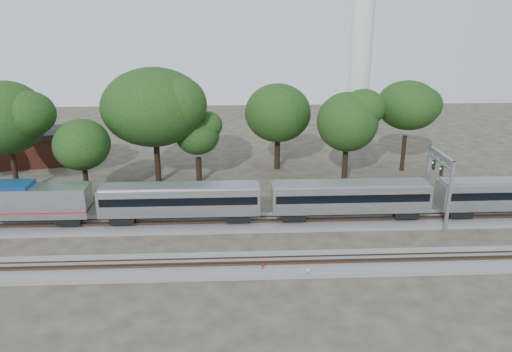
{
  "coord_description": "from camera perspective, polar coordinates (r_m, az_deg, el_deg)",
  "views": [
    {
      "loc": [
        3.11,
        -46.89,
        23.91
      ],
      "look_at": [
        5.58,
        5.0,
        6.25
      ],
      "focal_mm": 35.0,
      "sensor_mm": 36.0,
      "label": 1
    }
  ],
  "objects": [
    {
      "name": "ground",
      "position": [
        52.73,
        -5.87,
        -8.3
      ],
      "size": [
        160.0,
        160.0,
        0.0
      ],
      "primitive_type": "plane",
      "color": "#383328",
      "rests_on": "ground"
    },
    {
      "name": "track_far",
      "position": [
        58.04,
        -5.58,
        -5.43
      ],
      "size": [
        160.0,
        5.0,
        0.73
      ],
      "color": "slate",
      "rests_on": "ground"
    },
    {
      "name": "track_near",
      "position": [
        49.1,
        -6.11,
        -10.21
      ],
      "size": [
        160.0,
        5.0,
        0.73
      ],
      "color": "slate",
      "rests_on": "ground"
    },
    {
      "name": "train",
      "position": [
        58.35,
        10.86,
        -2.26
      ],
      "size": [
        93.74,
        3.24,
        4.77
      ],
      "color": "silver",
      "rests_on": "ground"
    },
    {
      "name": "switch_stand_red",
      "position": [
        47.79,
        0.76,
        -10.36
      ],
      "size": [
        0.32,
        0.07,
        1.02
      ],
      "rotation": [
        0.0,
        0.0,
        -0.14
      ],
      "color": "#512D19",
      "rests_on": "ground"
    },
    {
      "name": "switch_stand_white",
      "position": [
        47.25,
        5.96,
        -10.87
      ],
      "size": [
        0.3,
        0.12,
        0.98
      ],
      "rotation": [
        0.0,
        0.0,
        -0.29
      ],
      "color": "#512D19",
      "rests_on": "ground"
    },
    {
      "name": "switch_lever",
      "position": [
        47.91,
        0.3,
        -10.96
      ],
      "size": [
        0.5,
        0.3,
        0.3
      ],
      "primitive_type": "cube",
      "rotation": [
        0.0,
        0.0,
        -0.01
      ],
      "color": "#512D19",
      "rests_on": "ground"
    },
    {
      "name": "signal_gantry",
      "position": [
        60.55,
        20.21,
        0.43
      ],
      "size": [
        0.58,
        6.83,
        8.3
      ],
      "color": "gray",
      "rests_on": "ground"
    },
    {
      "name": "brick_building",
      "position": [
        87.39,
        -23.65,
        3.1
      ],
      "size": [
        12.29,
        9.75,
        5.28
      ],
      "rotation": [
        0.0,
        0.0,
        0.2
      ],
      "color": "brown",
      "rests_on": "ground"
    },
    {
      "name": "tree_1",
      "position": [
        71.96,
        -26.66,
        5.98
      ],
      "size": [
        10.6,
        10.6,
        14.95
      ],
      "color": "black",
      "rests_on": "ground"
    },
    {
      "name": "tree_2",
      "position": [
        66.46,
        -19.28,
        3.39
      ],
      "size": [
        7.62,
        7.62,
        10.75
      ],
      "color": "black",
      "rests_on": "ground"
    },
    {
      "name": "tree_3",
      "position": [
        70.0,
        -11.6,
        7.74
      ],
      "size": [
        11.15,
        11.15,
        15.72
      ],
      "color": "black",
      "rests_on": "ground"
    },
    {
      "name": "tree_4",
      "position": [
        70.18,
        -6.69,
        4.54
      ],
      "size": [
        6.95,
        6.95,
        9.8
      ],
      "color": "black",
      "rests_on": "ground"
    },
    {
      "name": "tree_5",
      "position": [
        75.58,
        2.5,
        7.21
      ],
      "size": [
        8.94,
        8.94,
        12.61
      ],
      "color": "black",
      "rests_on": "ground"
    },
    {
      "name": "tree_6",
      "position": [
        70.68,
        10.4,
        6.09
      ],
      "size": [
        8.92,
        8.92,
        12.58
      ],
      "color": "black",
      "rests_on": "ground"
    },
    {
      "name": "tree_7",
      "position": [
        77.73,
        16.98,
        7.73
      ],
      "size": [
        10.28,
        10.28,
        14.49
      ],
      "color": "black",
      "rests_on": "ground"
    }
  ]
}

